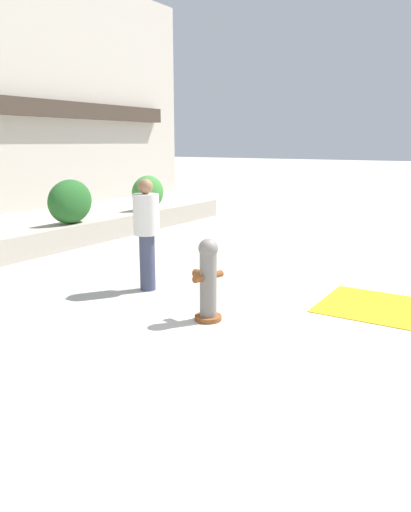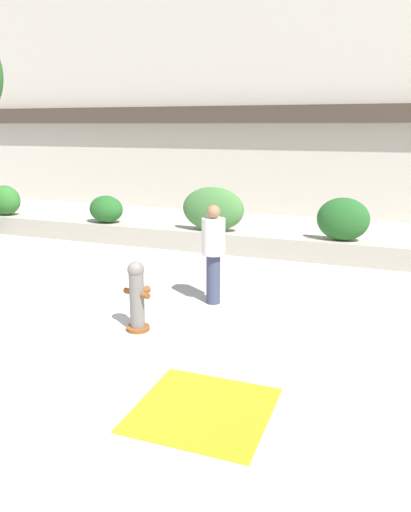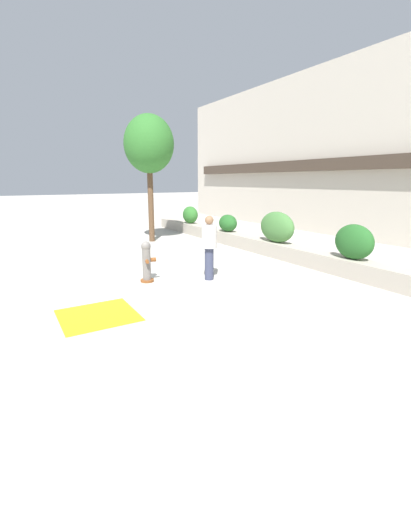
{
  "view_description": "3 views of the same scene",
  "coord_description": "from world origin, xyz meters",
  "px_view_note": "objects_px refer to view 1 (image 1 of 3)",
  "views": [
    {
      "loc": [
        -4.42,
        -2.3,
        2.27
      ],
      "look_at": [
        1.42,
        1.33,
        0.69
      ],
      "focal_mm": 35.0,
      "sensor_mm": 36.0,
      "label": 1
    },
    {
      "loc": [
        4.24,
        -5.32,
        3.01
      ],
      "look_at": [
        1.42,
        2.25,
        0.89
      ],
      "focal_mm": 35.0,
      "sensor_mm": 36.0,
      "label": 2
    },
    {
      "loc": [
        9.11,
        -2.24,
        2.63
      ],
      "look_at": [
        1.28,
        2.45,
        0.61
      ],
      "focal_mm": 24.0,
      "sensor_mm": 36.0,
      "label": 3
    }
  ],
  "objects_px": {
    "hedge_bush_3": "(70,202)",
    "fire_hydrant": "(208,279)",
    "pedestrian": "(146,228)",
    "hedge_bush_4": "(148,193)"
  },
  "relations": [
    {
      "from": "hedge_bush_3",
      "to": "fire_hydrant",
      "type": "relative_size",
      "value": 1.07
    },
    {
      "from": "hedge_bush_3",
      "to": "pedestrian",
      "type": "relative_size",
      "value": 0.67
    },
    {
      "from": "hedge_bush_3",
      "to": "pedestrian",
      "type": "height_order",
      "value": "pedestrian"
    },
    {
      "from": "hedge_bush_4",
      "to": "pedestrian",
      "type": "bearing_deg",
      "value": -141.84
    },
    {
      "from": "fire_hydrant",
      "to": "pedestrian",
      "type": "bearing_deg",
      "value": 66.23
    },
    {
      "from": "pedestrian",
      "to": "hedge_bush_4",
      "type": "bearing_deg",
      "value": 38.16
    },
    {
      "from": "fire_hydrant",
      "to": "pedestrian",
      "type": "height_order",
      "value": "pedestrian"
    },
    {
      "from": "hedge_bush_4",
      "to": "fire_hydrant",
      "type": "relative_size",
      "value": 0.98
    },
    {
      "from": "fire_hydrant",
      "to": "pedestrian",
      "type": "xyz_separation_m",
      "value": [
        0.67,
        1.52,
        0.44
      ]
    },
    {
      "from": "hedge_bush_3",
      "to": "fire_hydrant",
      "type": "height_order",
      "value": "hedge_bush_3"
    }
  ]
}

